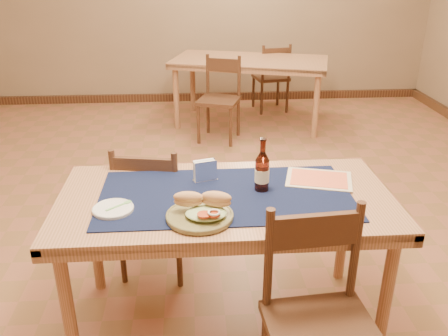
{
  "coord_description": "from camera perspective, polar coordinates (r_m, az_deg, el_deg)",
  "views": [
    {
      "loc": [
        -0.15,
        -2.81,
        1.8
      ],
      "look_at": [
        0.0,
        -0.7,
        0.85
      ],
      "focal_mm": 38.0,
      "sensor_mm": 36.0,
      "label": 1
    }
  ],
  "objects": [
    {
      "name": "side_plate",
      "position": [
        2.19,
        -13.21,
        -4.77
      ],
      "size": [
        0.18,
        0.18,
        0.02
      ],
      "color": "silver",
      "rests_on": "placemat"
    },
    {
      "name": "main_table",
      "position": [
        2.31,
        0.18,
        -5.14
      ],
      "size": [
        1.6,
        0.8,
        0.75
      ],
      "color": "#B07953",
      "rests_on": "ground"
    },
    {
      "name": "beer_bottle",
      "position": [
        2.28,
        4.6,
        -0.39
      ],
      "size": [
        0.07,
        0.07,
        0.27
      ],
      "color": "#4D190D",
      "rests_on": "placemat"
    },
    {
      "name": "chair_back_near",
      "position": [
        5.0,
        -0.51,
        8.48
      ],
      "size": [
        0.51,
        0.51,
        0.87
      ],
      "color": "#4F301C",
      "rests_on": "ground"
    },
    {
      "name": "fork",
      "position": [
        2.2,
        -12.33,
        -4.36
      ],
      "size": [
        0.11,
        0.1,
        0.0
      ],
      "color": "#71B965",
      "rests_on": "side_plate"
    },
    {
      "name": "placemat",
      "position": [
        2.27,
        0.18,
        -3.26
      ],
      "size": [
        1.2,
        0.6,
        0.01
      ],
      "primitive_type": "cube",
      "color": "#0F1738",
      "rests_on": "main_table"
    },
    {
      "name": "chair_main_near",
      "position": [
        2.0,
        11.53,
        -17.73
      ],
      "size": [
        0.46,
        0.46,
        0.92
      ],
      "color": "#4F301C",
      "rests_on": "ground"
    },
    {
      "name": "sandwich_plate",
      "position": [
        2.07,
        -2.69,
        -5.23
      ],
      "size": [
        0.3,
        0.3,
        0.11
      ],
      "color": "olive",
      "rests_on": "placemat"
    },
    {
      "name": "menu_card",
      "position": [
        2.47,
        11.34,
        -1.29
      ],
      "size": [
        0.38,
        0.32,
        0.01
      ],
      "color": "beige",
      "rests_on": "placemat"
    },
    {
      "name": "napkin_holder",
      "position": [
        2.39,
        -2.29,
        -0.36
      ],
      "size": [
        0.13,
        0.08,
        0.11
      ],
      "color": "white",
      "rests_on": "placemat"
    },
    {
      "name": "chair_back_far",
      "position": [
        6.0,
        5.77,
        10.92
      ],
      "size": [
        0.45,
        0.45,
        0.85
      ],
      "color": "#4F301C",
      "rests_on": "ground"
    },
    {
      "name": "baseboard",
      "position": [
        3.31,
        -0.87,
        -7.71
      ],
      "size": [
        6.0,
        7.0,
        0.1
      ],
      "color": "#4F301C",
      "rests_on": "ground"
    },
    {
      "name": "back_table",
      "position": [
        5.45,
        3.12,
        12.11
      ],
      "size": [
        1.87,
        1.28,
        0.75
      ],
      "color": "#B07953",
      "rests_on": "ground"
    },
    {
      "name": "room",
      "position": [
        2.84,
        -1.04,
        16.07
      ],
      "size": [
        6.04,
        7.04,
        2.84
      ],
      "color": "#9C5E44",
      "rests_on": "ground"
    },
    {
      "name": "chair_main_far",
      "position": [
        2.83,
        -8.49,
        -4.73
      ],
      "size": [
        0.46,
        0.46,
        0.86
      ],
      "color": "#4F301C",
      "rests_on": "ground"
    }
  ]
}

